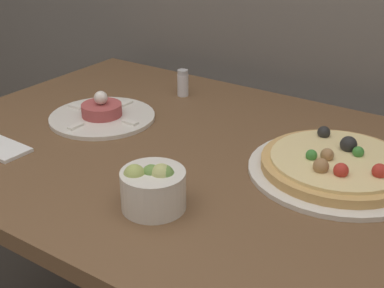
{
  "coord_description": "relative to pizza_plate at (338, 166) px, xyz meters",
  "views": [
    {
      "loc": [
        0.46,
        -0.43,
        1.26
      ],
      "look_at": [
        -0.09,
        0.38,
        0.8
      ],
      "focal_mm": 50.0,
      "sensor_mm": 36.0,
      "label": 1
    }
  ],
  "objects": [
    {
      "name": "small_bowl",
      "position": [
        -0.22,
        -0.3,
        0.02
      ],
      "size": [
        0.11,
        0.11,
        0.09
      ],
      "color": "silver",
      "rests_on": "dining_table"
    },
    {
      "name": "tartare_plate",
      "position": [
        -0.57,
        -0.06,
        -0.0
      ],
      "size": [
        0.26,
        0.26,
        0.07
      ],
      "color": "silver",
      "rests_on": "dining_table"
    },
    {
      "name": "salt_shaker",
      "position": [
        -0.51,
        0.19,
        0.02
      ],
      "size": [
        0.03,
        0.03,
        0.07
      ],
      "color": "silver",
      "rests_on": "dining_table"
    },
    {
      "name": "pizza_plate",
      "position": [
        0.0,
        0.0,
        0.0
      ],
      "size": [
        0.35,
        0.35,
        0.06
      ],
      "color": "silver",
      "rests_on": "dining_table"
    },
    {
      "name": "napkin",
      "position": [
        -0.63,
        -0.31,
        -0.01
      ],
      "size": [
        0.12,
        0.08,
        0.01
      ],
      "color": "white",
      "rests_on": "dining_table"
    },
    {
      "name": "dining_table",
      "position": [
        -0.17,
        -0.08,
        -0.11
      ],
      "size": [
        1.47,
        0.85,
        0.76
      ],
      "color": "brown",
      "rests_on": "ground_plane"
    }
  ]
}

